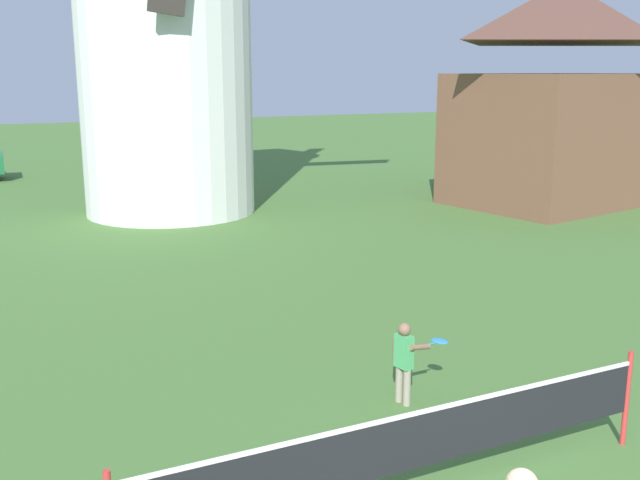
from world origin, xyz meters
TOP-DOWN VIEW (x-y plane):
  - tennis_net at (-0.09, 1.82)m, footprint 5.64×0.06m
  - player_far at (1.08, 3.79)m, footprint 0.71×0.35m
  - chapel at (13.07, 14.09)m, footprint 7.03×5.67m

SIDE VIEW (x-z plane):
  - player_far at x=1.08m, z-range 0.07..1.13m
  - tennis_net at x=-0.09m, z-range 0.14..1.24m
  - chapel at x=13.07m, z-range -0.52..7.08m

